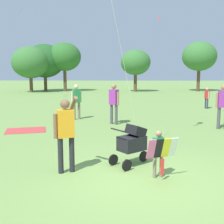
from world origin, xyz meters
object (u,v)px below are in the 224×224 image
object	(u,v)px
person_adult_flyer	(66,129)
person_red_shirt	(76,99)
person_sitting_far	(207,96)
person_couple_left	(223,103)
stroller	(132,141)
person_kid_running	(114,101)
picnic_blanket	(26,130)
child_with_butterfly_kite	(159,150)

from	to	relation	value
person_adult_flyer	person_red_shirt	distance (m)	7.17
person_red_shirt	person_sitting_far	bearing A→B (deg)	28.32
person_sitting_far	person_couple_left	bearing A→B (deg)	-101.88
stroller	person_kid_running	size ratio (longest dim) A/B	0.58
person_adult_flyer	picnic_blanket	bearing A→B (deg)	118.34
child_with_butterfly_kite	person_adult_flyer	xyz separation A→B (m)	(-2.10, 0.31, 0.40)
person_adult_flyer	person_sitting_far	xyz separation A→B (m)	(6.72, 11.18, -0.26)
child_with_butterfly_kite	person_couple_left	size ratio (longest dim) A/B	0.59
person_sitting_far	person_kid_running	xyz separation A→B (m)	(-5.70, -5.24, 0.28)
person_adult_flyer	person_couple_left	world-z (taller)	person_couple_left
stroller	person_sitting_far	bearing A→B (deg)	64.09
child_with_butterfly_kite	person_adult_flyer	world-z (taller)	person_adult_flyer
stroller	picnic_blanket	distance (m)	5.68
person_adult_flyer	person_red_shirt	xyz separation A→B (m)	(-0.80, 7.13, -0.03)
person_couple_left	person_adult_flyer	bearing A→B (deg)	-137.41
stroller	person_kid_running	world-z (taller)	person_kid_running
stroller	picnic_blanket	size ratio (longest dim) A/B	0.68
child_with_butterfly_kite	person_adult_flyer	bearing A→B (deg)	171.72
picnic_blanket	person_sitting_far	bearing A→B (deg)	35.90
person_adult_flyer	person_sitting_far	bearing A→B (deg)	58.98
person_kid_running	picnic_blanket	distance (m)	3.89
person_red_shirt	person_adult_flyer	bearing A→B (deg)	-83.62
person_couple_left	person_kid_running	xyz separation A→B (m)	(-4.40, 0.96, -0.02)
stroller	picnic_blanket	xyz separation A→B (m)	(-4.01, 3.98, -0.60)
stroller	person_red_shirt	world-z (taller)	person_red_shirt
person_couple_left	person_kid_running	size ratio (longest dim) A/B	1.01
person_red_shirt	person_couple_left	bearing A→B (deg)	-19.05
child_with_butterfly_kite	person_couple_left	distance (m)	6.26
person_sitting_far	picnic_blanket	distance (m)	11.35
person_sitting_far	child_with_butterfly_kite	bearing A→B (deg)	-111.93
person_couple_left	person_kid_running	world-z (taller)	person_couple_left
person_kid_running	stroller	bearing A→B (deg)	-84.27
stroller	person_couple_left	xyz separation A→B (m)	(3.86, 4.42, 0.46)
stroller	person_couple_left	world-z (taller)	person_couple_left
picnic_blanket	person_adult_flyer	bearing A→B (deg)	-61.66
person_adult_flyer	person_kid_running	distance (m)	6.03
person_red_shirt	person_sitting_far	size ratio (longest dim) A/B	1.30
stroller	person_sitting_far	xyz separation A→B (m)	(5.16, 10.62, 0.16)
child_with_butterfly_kite	person_kid_running	xyz separation A→B (m)	(-1.08, 6.25, 0.41)
person_sitting_far	person_couple_left	xyz separation A→B (m)	(-1.30, -6.20, 0.29)
person_adult_flyer	picnic_blanket	xyz separation A→B (m)	(-2.45, 4.54, -1.03)
person_kid_running	person_couple_left	bearing A→B (deg)	-12.35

